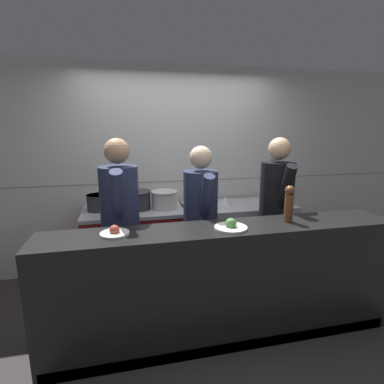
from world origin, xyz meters
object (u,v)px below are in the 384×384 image
(oven_range, at_px, (135,245))
(pepper_mill, at_px, (289,203))
(stock_pot, at_px, (99,202))
(plated_dish_appetiser, at_px, (231,226))
(chef_sous, at_px, (200,220))
(chef_line, at_px, (276,210))
(sauce_pot, at_px, (136,200))
(braising_pot, at_px, (164,199))
(mixing_bowl_steel, at_px, (225,201))
(plated_dish_main, at_px, (115,232))
(chef_head_cook, at_px, (121,221))

(oven_range, relative_size, pepper_mill, 3.53)
(stock_pot, bearing_deg, oven_range, -5.07)
(plated_dish_appetiser, relative_size, chef_sous, 0.16)
(stock_pot, height_order, pepper_mill, pepper_mill)
(oven_range, height_order, chef_line, chef_line)
(sauce_pot, bearing_deg, braising_pot, -8.23)
(stock_pot, distance_m, chef_sous, 1.23)
(oven_range, xyz_separation_m, stock_pot, (-0.38, 0.03, 0.55))
(braising_pot, distance_m, chef_sous, 0.67)
(mixing_bowl_steel, relative_size, pepper_mill, 0.67)
(sauce_pot, xyz_separation_m, plated_dish_appetiser, (0.72, -1.23, 0.03))
(sauce_pot, relative_size, braising_pot, 1.13)
(oven_range, distance_m, chef_line, 1.69)
(braising_pot, relative_size, plated_dish_main, 1.41)
(plated_dish_main, bearing_deg, chef_sous, 32.11)
(sauce_pot, height_order, plated_dish_main, sauce_pot)
(braising_pot, distance_m, chef_line, 1.26)
(plated_dish_appetiser, bearing_deg, oven_range, 121.45)
(mixing_bowl_steel, relative_size, chef_head_cook, 0.12)
(plated_dish_main, bearing_deg, chef_head_cook, 85.73)
(pepper_mill, height_order, chef_head_cook, chef_head_cook)
(plated_dish_appetiser, distance_m, chef_head_cook, 1.06)
(sauce_pot, relative_size, plated_dish_appetiser, 1.33)
(oven_range, distance_m, chef_sous, 1.03)
(oven_range, bearing_deg, pepper_mill, -41.64)
(pepper_mill, relative_size, chef_sous, 0.19)
(oven_range, relative_size, chef_line, 0.66)
(stock_pot, bearing_deg, chef_sous, -33.51)
(plated_dish_appetiser, relative_size, chef_line, 0.15)
(chef_line, bearing_deg, plated_dish_main, -154.99)
(plated_dish_main, bearing_deg, stock_pot, 99.79)
(stock_pot, xyz_separation_m, chef_line, (1.87, -0.64, -0.04))
(chef_head_cook, height_order, chef_line, chef_head_cook)
(chef_line, bearing_deg, chef_head_cook, -171.79)
(sauce_pot, bearing_deg, plated_dish_main, -100.15)
(stock_pot, xyz_separation_m, chef_sous, (1.02, -0.68, -0.08))
(braising_pot, distance_m, chef_head_cook, 0.78)
(chef_head_cook, distance_m, chef_line, 1.62)
(oven_range, xyz_separation_m, plated_dish_main, (-0.17, -1.16, 0.59))
(stock_pot, bearing_deg, plated_dish_appetiser, -48.16)
(stock_pot, xyz_separation_m, chef_head_cook, (0.24, -0.68, -0.03))
(pepper_mill, bearing_deg, braising_pot, 130.22)
(stock_pot, relative_size, plated_dish_appetiser, 1.03)
(stock_pot, bearing_deg, pepper_mill, -35.34)
(oven_range, bearing_deg, mixing_bowl_steel, 2.27)
(sauce_pot, xyz_separation_m, chef_line, (1.45, -0.61, -0.05))
(oven_range, bearing_deg, chef_sous, -44.96)
(plated_dish_main, bearing_deg, sauce_pot, 79.85)
(stock_pot, height_order, chef_sous, chef_sous)
(stock_pot, height_order, plated_dish_main, plated_dish_main)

